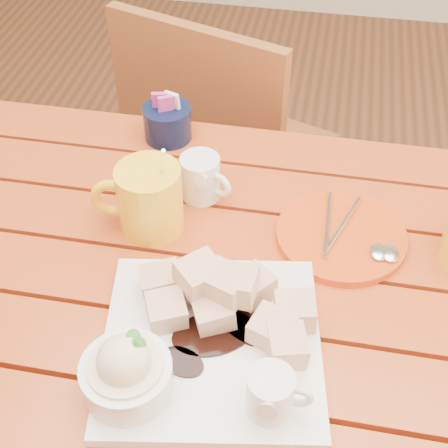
% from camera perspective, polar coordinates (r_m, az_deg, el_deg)
% --- Properties ---
extents(table, '(1.20, 0.79, 0.75)m').
position_cam_1_polar(table, '(0.97, -0.68, -10.13)').
color(table, '#A42E15').
rests_on(table, ground).
extents(dessert_plate, '(0.32, 0.32, 0.11)m').
position_cam_1_polar(dessert_plate, '(0.79, -2.42, -10.58)').
color(dessert_plate, white).
rests_on(dessert_plate, table).
extents(coffee_mug_left, '(0.14, 0.10, 0.16)m').
position_cam_1_polar(coffee_mug_left, '(0.94, -6.99, 2.35)').
color(coffee_mug_left, yellow).
rests_on(coffee_mug_left, table).
extents(cream_pitcher, '(0.09, 0.08, 0.08)m').
position_cam_1_polar(cream_pitcher, '(1.00, -2.08, 4.34)').
color(cream_pitcher, white).
rests_on(cream_pitcher, table).
extents(sugar_caddy, '(0.09, 0.09, 0.09)m').
position_cam_1_polar(sugar_caddy, '(1.14, -5.20, 9.28)').
color(sugar_caddy, black).
rests_on(sugar_caddy, table).
extents(orange_saucer, '(0.20, 0.20, 0.02)m').
position_cam_1_polar(orange_saucer, '(0.96, 10.76, -1.08)').
color(orange_saucer, '#D14412').
rests_on(orange_saucer, table).
extents(chair_far, '(0.52, 0.52, 0.87)m').
position_cam_1_polar(chair_far, '(1.55, -0.21, 6.42)').
color(chair_far, brown).
rests_on(chair_far, ground).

